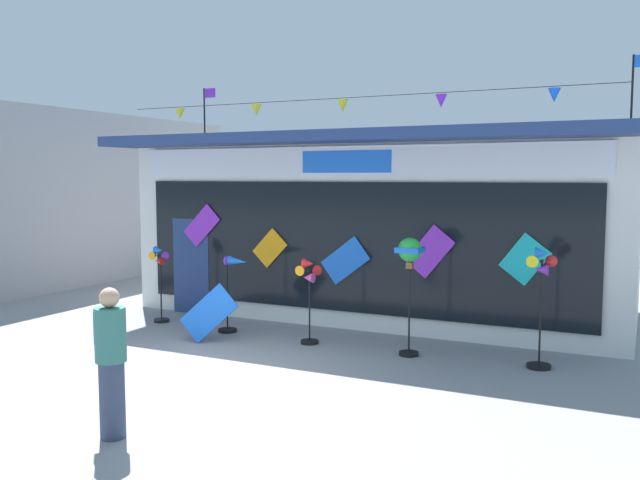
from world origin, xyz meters
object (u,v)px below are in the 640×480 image
object	(u,v)px
kite_shop_building	(385,224)
wind_spinner_center_right	(410,259)
person_near_camera	(111,358)
wind_spinner_far_left	(160,273)
display_kite_on_ground	(209,313)
wind_spinner_right	(541,289)
wind_spinner_left	(233,285)
wind_spinner_center_left	(309,286)

from	to	relation	value
kite_shop_building	wind_spinner_center_right	world-z (taller)	kite_shop_building
person_near_camera	wind_spinner_far_left	bearing A→B (deg)	69.71
person_near_camera	display_kite_on_ground	bearing A→B (deg)	56.44
wind_spinner_right	wind_spinner_left	bearing A→B (deg)	-179.62
wind_spinner_far_left	person_near_camera	world-z (taller)	person_near_camera
kite_shop_building	wind_spinner_center_left	distance (m)	3.46
wind_spinner_left	wind_spinner_far_left	bearing A→B (deg)	176.11
wind_spinner_center_left	display_kite_on_ground	size ratio (longest dim) A/B	1.54
wind_spinner_right	person_near_camera	size ratio (longest dim) A/B	1.09
wind_spinner_right	wind_spinner_far_left	bearing A→B (deg)	179.31
wind_spinner_left	person_near_camera	bearing A→B (deg)	-72.09
person_near_camera	display_kite_on_ground	size ratio (longest dim) A/B	1.74
wind_spinner_center_left	wind_spinner_center_right	world-z (taller)	wind_spinner_center_right
kite_shop_building	display_kite_on_ground	size ratio (longest dim) A/B	10.62
wind_spinner_right	wind_spinner_center_right	bearing A→B (deg)	-175.99
wind_spinner_right	display_kite_on_ground	world-z (taller)	wind_spinner_right
kite_shop_building	display_kite_on_ground	world-z (taller)	kite_shop_building
kite_shop_building	wind_spinner_far_left	distance (m)	4.80
kite_shop_building	wind_spinner_right	distance (m)	4.88
display_kite_on_ground	wind_spinner_center_right	bearing A→B (deg)	11.63
kite_shop_building	wind_spinner_center_right	size ratio (longest dim) A/B	5.38
wind_spinner_left	person_near_camera	world-z (taller)	person_near_camera
display_kite_on_ground	kite_shop_building	bearing A→B (deg)	66.46
wind_spinner_far_left	wind_spinner_center_right	world-z (taller)	wind_spinner_center_right
wind_spinner_right	display_kite_on_ground	bearing A→B (deg)	-171.16
kite_shop_building	wind_spinner_center_right	xyz separation A→B (m)	(1.65, -3.31, -0.30)
kite_shop_building	person_near_camera	distance (m)	8.08
wind_spinner_far_left	wind_spinner_left	size ratio (longest dim) A/B	1.06
wind_spinner_left	wind_spinner_center_right	size ratio (longest dim) A/B	0.75
wind_spinner_center_left	wind_spinner_far_left	bearing A→B (deg)	175.55
wind_spinner_center_right	person_near_camera	bearing A→B (deg)	-111.63
wind_spinner_far_left	wind_spinner_left	xyz separation A→B (m)	(1.81, -0.12, -0.09)
wind_spinner_far_left	display_kite_on_ground	size ratio (longest dim) A/B	1.57
wind_spinner_center_left	wind_spinner_right	distance (m)	3.80
wind_spinner_center_left	wind_spinner_right	world-z (taller)	wind_spinner_right
wind_spinner_far_left	wind_spinner_center_right	size ratio (longest dim) A/B	0.79
kite_shop_building	person_near_camera	bearing A→B (deg)	-91.50
wind_spinner_center_left	wind_spinner_center_right	size ratio (longest dim) A/B	0.78
wind_spinner_center_left	display_kite_on_ground	xyz separation A→B (m)	(-1.61, -0.66, -0.50)
person_near_camera	display_kite_on_ground	distance (m)	4.30
wind_spinner_far_left	wind_spinner_center_left	distance (m)	3.44
kite_shop_building	wind_spinner_far_left	world-z (taller)	kite_shop_building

